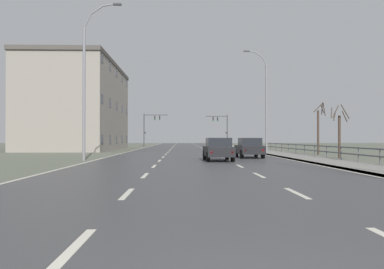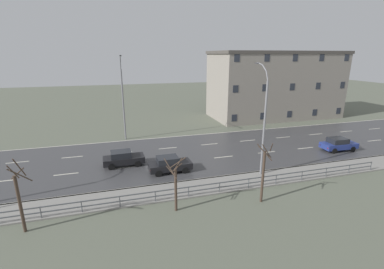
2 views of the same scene
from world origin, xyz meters
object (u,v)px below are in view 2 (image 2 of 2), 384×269
(car_distant, at_px, (338,144))
(brick_building, at_px, (275,85))
(car_far_left, at_px, (123,158))
(street_lamp_midground, at_px, (264,123))
(car_near_left, at_px, (169,164))
(street_lamp_left_bank, at_px, (123,100))

(car_distant, relative_size, brick_building, 0.18)
(car_far_left, relative_size, brick_building, 0.18)
(street_lamp_midground, height_order, car_near_left, street_lamp_midground)
(street_lamp_midground, bearing_deg, car_near_left, -109.89)
(street_lamp_left_bank, distance_m, brick_building, 27.97)
(car_distant, height_order, brick_building, brick_building)
(car_far_left, relative_size, car_near_left, 1.01)
(street_lamp_midground, relative_size, car_far_left, 2.49)
(car_near_left, relative_size, car_distant, 0.99)
(street_lamp_midground, relative_size, car_distant, 2.47)
(car_near_left, bearing_deg, brick_building, 128.38)
(car_near_left, height_order, car_distant, same)
(street_lamp_left_bank, bearing_deg, car_distant, 64.43)
(car_distant, bearing_deg, brick_building, 173.72)
(street_lamp_midground, bearing_deg, car_distant, 105.33)
(street_lamp_left_bank, xyz_separation_m, car_far_left, (9.08, -0.69, -4.55))
(street_lamp_midground, xyz_separation_m, car_distant, (-3.38, 12.33, -4.26))
(street_lamp_left_bank, distance_m, car_far_left, 10.18)
(car_far_left, distance_m, car_near_left, 5.11)
(street_lamp_midground, height_order, brick_building, brick_building)
(car_far_left, bearing_deg, brick_building, 118.86)
(street_lamp_left_bank, distance_m, car_near_left, 13.25)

